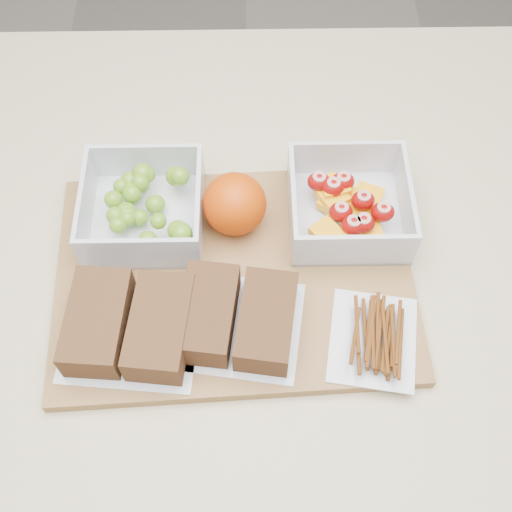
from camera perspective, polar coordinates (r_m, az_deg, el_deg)
The scene contains 9 objects.
ground at distance 1.62m, azimuth -0.37°, elevation -17.85°, with size 4.00×4.00×0.00m, color gray.
counter at distance 1.18m, azimuth -0.49°, elevation -12.81°, with size 1.20×0.90×0.90m, color beige.
cutting_board at distance 0.77m, azimuth -1.94°, elevation -1.82°, with size 0.42×0.30×0.02m, color olive.
grape_container at distance 0.79m, azimuth -9.84°, elevation 4.34°, with size 0.14×0.14×0.06m.
fruit_container at distance 0.79m, azimuth 8.17°, elevation 4.39°, with size 0.14×0.14×0.06m.
orange at distance 0.77m, azimuth -1.91°, elevation 4.63°, with size 0.08×0.08×0.08m, color #D34404.
sandwich_bag_left at distance 0.72m, azimuth -11.20°, elevation -6.03°, with size 0.16×0.15×0.05m.
sandwich_bag_center at distance 0.71m, azimuth -1.70°, elevation -5.52°, with size 0.16×0.15×0.04m.
pretzel_bag at distance 0.72m, azimuth 10.48°, elevation -6.94°, with size 0.11×0.13×0.03m.
Camera 1 is at (0.00, -0.37, 1.57)m, focal length 45.00 mm.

